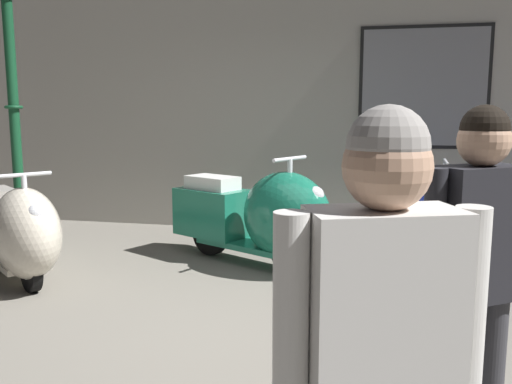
{
  "coord_description": "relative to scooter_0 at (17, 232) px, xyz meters",
  "views": [
    {
      "loc": [
        0.89,
        -3.26,
        1.52
      ],
      "look_at": [
        -0.18,
        1.71,
        0.75
      ],
      "focal_mm": 37.96,
      "sensor_mm": 36.0,
      "label": 1
    }
  ],
  "objects": [
    {
      "name": "scooter_1",
      "position": [
        2.02,
        0.92,
        0.04
      ],
      "size": [
        1.83,
        1.28,
        1.1
      ],
      "rotation": [
        0.0,
        0.0,
        -0.48
      ],
      "color": "black",
      "rests_on": "ground"
    },
    {
      "name": "lamppost",
      "position": [
        -0.75,
        1.1,
        1.25
      ],
      "size": [
        0.31,
        0.31,
        2.96
      ],
      "color": "#144728",
      "rests_on": "ground"
    },
    {
      "name": "scooter_0",
      "position": [
        0.0,
        0.0,
        0.0
      ],
      "size": [
        1.59,
        1.39,
        1.01
      ],
      "rotation": [
        0.0,
        0.0,
        -0.67
      ],
      "color": "black",
      "rests_on": "ground"
    },
    {
      "name": "showroom_back_wall",
      "position": [
        2.15,
        2.65,
        1.16
      ],
      "size": [
        18.0,
        0.24,
        3.24
      ],
      "color": "#ADA89E",
      "rests_on": "ground"
    },
    {
      "name": "ground_plane",
      "position": [
        2.14,
        -0.84,
        -0.46
      ],
      "size": [
        60.0,
        60.0,
        0.0
      ],
      "primitive_type": "plane",
      "color": "slate"
    },
    {
      "name": "scooter_2",
      "position": [
        4.0,
        0.91,
        0.03
      ],
      "size": [
        1.79,
        0.62,
        1.07
      ],
      "rotation": [
        0.0,
        0.0,
        3.08
      ],
      "color": "black",
      "rests_on": "ground"
    },
    {
      "name": "visitor_1",
      "position": [
        3.07,
        -2.86,
        0.43
      ],
      "size": [
        0.49,
        0.33,
        1.54
      ],
      "rotation": [
        0.0,
        0.0,
        1.94
      ],
      "color": "black",
      "rests_on": "ground"
    },
    {
      "name": "visitor_0",
      "position": [
        3.46,
        -1.86,
        0.43
      ],
      "size": [
        0.45,
        0.37,
        1.54
      ],
      "rotation": [
        0.0,
        0.0,
        2.16
      ],
      "color": "black",
      "rests_on": "ground"
    }
  ]
}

